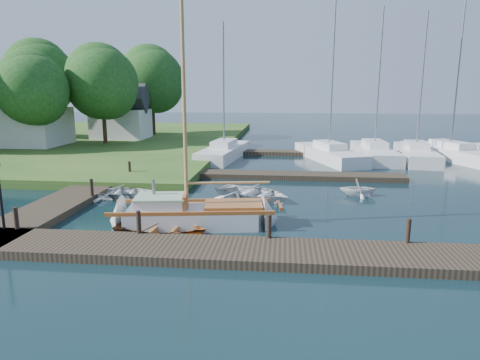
# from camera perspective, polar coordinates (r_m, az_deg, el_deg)

# --- Properties ---
(ground) EXTENTS (160.00, 160.00, 0.00)m
(ground) POSITION_cam_1_polar(r_m,az_deg,el_deg) (19.49, 0.00, -3.45)
(ground) COLOR black
(ground) RESTS_ON ground
(near_dock) EXTENTS (18.00, 2.20, 0.30)m
(near_dock) POSITION_cam_1_polar(r_m,az_deg,el_deg) (13.79, -2.62, -9.44)
(near_dock) COLOR black
(near_dock) RESTS_ON ground
(left_dock) EXTENTS (2.20, 18.00, 0.30)m
(left_dock) POSITION_cam_1_polar(r_m,az_deg,el_deg) (23.50, -19.26, -1.08)
(left_dock) COLOR black
(left_dock) RESTS_ON ground
(far_dock) EXTENTS (14.00, 1.60, 0.30)m
(far_dock) POSITION_cam_1_polar(r_m,az_deg,el_deg) (25.69, 5.95, 0.60)
(far_dock) COLOR black
(far_dock) RESTS_ON ground
(pontoon) EXTENTS (30.00, 1.60, 0.30)m
(pontoon) POSITION_cam_1_polar(r_m,az_deg,el_deg) (35.96, 18.86, 3.27)
(pontoon) COLOR black
(pontoon) RESTS_ON ground
(mooring_post_0) EXTENTS (0.16, 0.16, 0.80)m
(mooring_post_0) POSITION_cam_1_polar(r_m,az_deg,el_deg) (17.23, -27.68, -4.52)
(mooring_post_0) COLOR black
(mooring_post_0) RESTS_ON near_dock
(mooring_post_1) EXTENTS (0.16, 0.16, 0.80)m
(mooring_post_1) POSITION_cam_1_polar(r_m,az_deg,el_deg) (15.23, -13.36, -5.48)
(mooring_post_1) COLOR black
(mooring_post_1) RESTS_ON near_dock
(mooring_post_2) EXTENTS (0.16, 0.16, 0.80)m
(mooring_post_2) POSITION_cam_1_polar(r_m,az_deg,el_deg) (14.41, 3.89, -6.18)
(mooring_post_2) COLOR black
(mooring_post_2) RESTS_ON near_dock
(mooring_post_3) EXTENTS (0.16, 0.16, 0.80)m
(mooring_post_3) POSITION_cam_1_polar(r_m,az_deg,el_deg) (14.96, 21.49, -6.32)
(mooring_post_3) COLOR black
(mooring_post_3) RESTS_ON near_dock
(mooring_post_4) EXTENTS (0.16, 0.16, 0.80)m
(mooring_post_4) POSITION_cam_1_polar(r_m,az_deg,el_deg) (21.20, -19.17, -0.92)
(mooring_post_4) COLOR black
(mooring_post_4) RESTS_ON left_dock
(mooring_post_5) EXTENTS (0.16, 0.16, 0.80)m
(mooring_post_5) POSITION_cam_1_polar(r_m,az_deg,el_deg) (25.72, -14.51, 1.54)
(mooring_post_5) COLOR black
(mooring_post_5) RESTS_ON left_dock
(sailboat) EXTENTS (7.36, 2.98, 9.83)m
(sailboat) POSITION_cam_1_polar(r_m,az_deg,el_deg) (16.76, -5.81, -4.87)
(sailboat) COLOR silver
(sailboat) RESTS_ON ground
(dinghy) EXTENTS (3.55, 2.66, 0.70)m
(dinghy) POSITION_cam_1_polar(r_m,az_deg,el_deg) (15.85, -10.46, -5.99)
(dinghy) COLOR maroon
(dinghy) RESTS_ON ground
(tender_a) EXTENTS (3.43, 2.67, 0.65)m
(tender_a) POSITION_cam_1_polar(r_m,az_deg,el_deg) (21.79, -15.54, -1.36)
(tender_a) COLOR silver
(tender_a) RESTS_ON ground
(tender_c) EXTENTS (4.71, 4.30, 0.80)m
(tender_c) POSITION_cam_1_polar(r_m,az_deg,el_deg) (20.52, 1.72, -1.52)
(tender_c) COLOR silver
(tender_c) RESTS_ON ground
(tender_d) EXTENTS (1.84, 1.59, 0.96)m
(tender_d) POSITION_cam_1_polar(r_m,az_deg,el_deg) (22.02, 15.53, -0.82)
(tender_d) COLOR silver
(tender_d) RESTS_ON ground
(marina_boat_0) EXTENTS (3.26, 8.78, 10.01)m
(marina_boat_0) POSITION_cam_1_polar(r_m,az_deg,el_deg) (32.93, -2.14, 3.88)
(marina_boat_0) COLOR silver
(marina_boat_0) RESTS_ON ground
(marina_boat_2) EXTENTS (4.89, 8.83, 12.56)m
(marina_boat_2) POSITION_cam_1_polar(r_m,az_deg,el_deg) (32.54, 11.80, 3.57)
(marina_boat_2) COLOR silver
(marina_boat_2) RESTS_ON ground
(marina_boat_3) EXTENTS (2.35, 8.83, 11.02)m
(marina_boat_3) POSITION_cam_1_polar(r_m,az_deg,el_deg) (34.19, 17.47, 3.65)
(marina_boat_3) COLOR silver
(marina_boat_3) RESTS_ON ground
(marina_boat_4) EXTENTS (3.19, 8.67, 10.58)m
(marina_boat_4) POSITION_cam_1_polar(r_m,az_deg,el_deg) (34.48, 22.40, 3.36)
(marina_boat_4) COLOR silver
(marina_boat_4) RESTS_ON ground
(marina_boat_5) EXTENTS (5.31, 9.59, 12.32)m
(marina_boat_5) POSITION_cam_1_polar(r_m,az_deg,el_deg) (36.01, 26.21, 3.37)
(marina_boat_5) COLOR silver
(marina_boat_5) RESTS_ON ground
(house_a) EXTENTS (6.30, 5.00, 6.29)m
(house_a) POSITION_cam_1_polar(r_m,az_deg,el_deg) (41.11, -26.58, 7.61)
(house_a) COLOR white
(house_a) RESTS_ON shore
(house_c) EXTENTS (5.25, 4.00, 5.28)m
(house_c) POSITION_cam_1_polar(r_m,az_deg,el_deg) (43.78, -15.58, 8.11)
(house_c) COLOR white
(house_c) RESTS_ON shore
(tree_2) EXTENTS (5.83, 5.75, 7.82)m
(tree_2) POSITION_cam_1_polar(r_m,az_deg,el_deg) (38.34, -25.89, 10.89)
(tree_2) COLOR #332114
(tree_2) RESTS_ON shore
(tree_3) EXTENTS (6.41, 6.38, 8.74)m
(tree_3) POSITION_cam_1_polar(r_m,az_deg,el_deg) (40.06, -17.93, 12.29)
(tree_3) COLOR #332114
(tree_3) RESTS_ON shore
(tree_4) EXTENTS (7.01, 7.01, 9.66)m
(tree_4) POSITION_cam_1_polar(r_m,az_deg,el_deg) (47.27, -25.10, 12.30)
(tree_4) COLOR #332114
(tree_4) RESTS_ON shore
(tree_7) EXTENTS (6.83, 6.83, 9.38)m
(tree_7) POSITION_cam_1_polar(r_m,az_deg,el_deg) (46.88, -11.66, 12.96)
(tree_7) COLOR #332114
(tree_7) RESTS_ON shore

